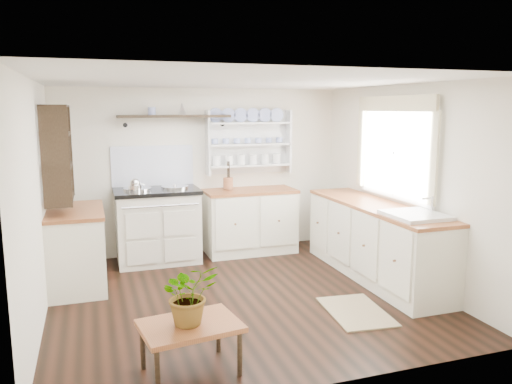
% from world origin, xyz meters
% --- Properties ---
extents(floor, '(4.00, 3.80, 0.01)m').
position_xyz_m(floor, '(0.00, 0.00, 0.00)').
color(floor, black).
rests_on(floor, ground).
extents(wall_back, '(4.00, 0.02, 2.30)m').
position_xyz_m(wall_back, '(0.00, 1.90, 1.15)').
color(wall_back, silver).
rests_on(wall_back, ground).
extents(wall_right, '(0.02, 3.80, 2.30)m').
position_xyz_m(wall_right, '(2.00, 0.00, 1.15)').
color(wall_right, silver).
rests_on(wall_right, ground).
extents(wall_left, '(0.02, 3.80, 2.30)m').
position_xyz_m(wall_left, '(-2.00, 0.00, 1.15)').
color(wall_left, silver).
rests_on(wall_left, ground).
extents(ceiling, '(4.00, 3.80, 0.01)m').
position_xyz_m(ceiling, '(0.00, 0.00, 2.30)').
color(ceiling, white).
rests_on(ceiling, wall_back).
extents(window, '(0.08, 1.55, 1.22)m').
position_xyz_m(window, '(1.95, 0.15, 1.56)').
color(window, white).
rests_on(window, wall_right).
extents(aga_cooker, '(1.10, 0.76, 1.01)m').
position_xyz_m(aga_cooker, '(-0.70, 1.57, 0.50)').
color(aga_cooker, beige).
rests_on(aga_cooker, floor).
extents(back_cabinets, '(1.27, 0.63, 0.90)m').
position_xyz_m(back_cabinets, '(0.60, 1.60, 0.46)').
color(back_cabinets, white).
rests_on(back_cabinets, floor).
extents(right_cabinets, '(0.62, 2.43, 0.90)m').
position_xyz_m(right_cabinets, '(1.70, 0.10, 0.46)').
color(right_cabinets, white).
rests_on(right_cabinets, floor).
extents(belfast_sink, '(0.55, 0.60, 0.45)m').
position_xyz_m(belfast_sink, '(1.70, -0.65, 0.80)').
color(belfast_sink, white).
rests_on(belfast_sink, right_cabinets).
extents(left_cabinets, '(0.62, 1.13, 0.90)m').
position_xyz_m(left_cabinets, '(-1.70, 0.90, 0.46)').
color(left_cabinets, white).
rests_on(left_cabinets, floor).
extents(plate_rack, '(1.20, 0.22, 0.90)m').
position_xyz_m(plate_rack, '(0.65, 1.86, 1.56)').
color(plate_rack, white).
rests_on(plate_rack, wall_back).
extents(high_shelf, '(1.50, 0.29, 0.16)m').
position_xyz_m(high_shelf, '(-0.40, 1.78, 1.91)').
color(high_shelf, black).
rests_on(high_shelf, wall_back).
extents(left_shelving, '(0.28, 0.80, 1.05)m').
position_xyz_m(left_shelving, '(-1.84, 0.90, 1.55)').
color(left_shelving, black).
rests_on(left_shelving, wall_left).
extents(kettle, '(0.17, 0.17, 0.21)m').
position_xyz_m(kettle, '(-0.98, 1.45, 1.04)').
color(kettle, silver).
rests_on(kettle, aga_cooker).
extents(utensil_crock, '(0.14, 0.14, 0.16)m').
position_xyz_m(utensil_crock, '(0.31, 1.68, 0.99)').
color(utensil_crock, '#975937').
rests_on(utensil_crock, back_cabinets).
extents(center_table, '(0.81, 0.63, 0.40)m').
position_xyz_m(center_table, '(-0.85, -1.40, 0.36)').
color(center_table, brown).
rests_on(center_table, floor).
extents(potted_plant, '(0.48, 0.43, 0.48)m').
position_xyz_m(potted_plant, '(-0.85, -1.40, 0.64)').
color(potted_plant, '#3F7233').
rests_on(potted_plant, center_table).
extents(floor_rug, '(0.63, 0.90, 0.02)m').
position_xyz_m(floor_rug, '(0.95, -0.79, 0.01)').
color(floor_rug, brown).
rests_on(floor_rug, floor).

